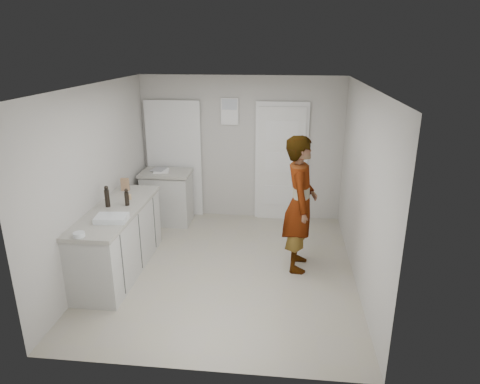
# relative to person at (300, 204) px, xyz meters

# --- Properties ---
(ground) EXTENTS (4.00, 4.00, 0.00)m
(ground) POSITION_rel_person_xyz_m (-0.99, -0.18, -0.94)
(ground) COLOR #A8A18D
(ground) RESTS_ON ground
(room_shell) EXTENTS (4.00, 4.00, 4.00)m
(room_shell) POSITION_rel_person_xyz_m (-1.16, 1.77, 0.09)
(room_shell) COLOR #B7B3AC
(room_shell) RESTS_ON ground
(main_counter) EXTENTS (0.64, 1.96, 0.93)m
(main_counter) POSITION_rel_person_xyz_m (-2.44, -0.38, -0.51)
(main_counter) COLOR beige
(main_counter) RESTS_ON ground
(side_counter) EXTENTS (0.84, 0.61, 0.93)m
(side_counter) POSITION_rel_person_xyz_m (-2.24, 1.37, -0.51)
(side_counter) COLOR beige
(side_counter) RESTS_ON ground
(person) EXTENTS (0.47, 0.70, 1.88)m
(person) POSITION_rel_person_xyz_m (0.00, 0.00, 0.00)
(person) COLOR silver
(person) RESTS_ON ground
(cake_mix_box) EXTENTS (0.12, 0.06, 0.19)m
(cake_mix_box) POSITION_rel_person_xyz_m (-2.56, 0.34, 0.08)
(cake_mix_box) COLOR #97694B
(cake_mix_box) RESTS_ON main_counter
(spice_jar) EXTENTS (0.05, 0.05, 0.07)m
(spice_jar) POSITION_rel_person_xyz_m (-2.37, -0.02, 0.02)
(spice_jar) COLOR tan
(spice_jar) RESTS_ON main_counter
(oil_cruet_a) EXTENTS (0.06, 0.06, 0.23)m
(oil_cruet_a) POSITION_rel_person_xyz_m (-2.32, -0.25, 0.10)
(oil_cruet_a) COLOR black
(oil_cruet_a) RESTS_ON main_counter
(oil_cruet_b) EXTENTS (0.07, 0.07, 0.29)m
(oil_cruet_b) POSITION_rel_person_xyz_m (-2.55, -0.33, 0.13)
(oil_cruet_b) COLOR black
(oil_cruet_b) RESTS_ON main_counter
(baking_dish) EXTENTS (0.41, 0.31, 0.07)m
(baking_dish) POSITION_rel_person_xyz_m (-2.32, -0.80, 0.02)
(baking_dish) COLOR silver
(baking_dish) RESTS_ON main_counter
(egg_bowl) EXTENTS (0.13, 0.13, 0.05)m
(egg_bowl) POSITION_rel_person_xyz_m (-2.50, -1.28, 0.01)
(egg_bowl) COLOR silver
(egg_bowl) RESTS_ON main_counter
(papers) EXTENTS (0.32, 0.37, 0.01)m
(papers) POSITION_rel_person_xyz_m (-2.32, 1.40, -0.01)
(papers) COLOR white
(papers) RESTS_ON side_counter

